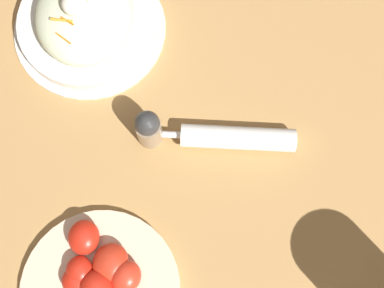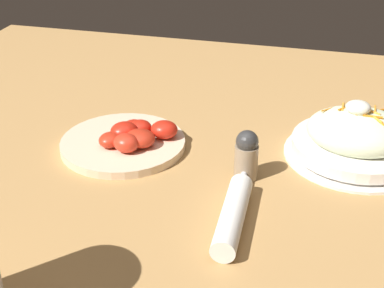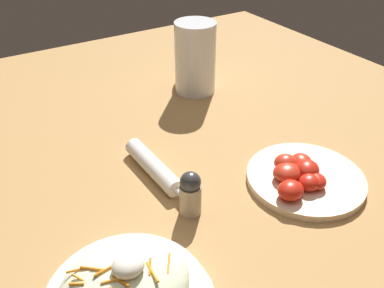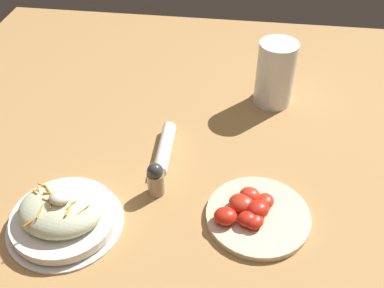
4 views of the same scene
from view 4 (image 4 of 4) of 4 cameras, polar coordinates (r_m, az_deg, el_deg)
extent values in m
plane|color=#B2844C|center=(0.99, -1.31, -1.91)|extent=(1.43, 1.43, 0.00)
cylinder|color=white|center=(0.89, -15.96, -9.71)|extent=(0.22, 0.22, 0.01)
cylinder|color=white|center=(0.88, -16.12, -9.13)|extent=(0.20, 0.20, 0.02)
ellipsoid|color=beige|center=(0.86, -16.44, -8.02)|extent=(0.16, 0.14, 0.06)
cylinder|color=orange|center=(0.84, -18.90, -8.11)|extent=(0.00, 0.03, 0.01)
cylinder|color=orange|center=(0.87, -19.50, -5.88)|extent=(0.02, 0.02, 0.01)
cylinder|color=orange|center=(0.87, -18.15, -5.40)|extent=(0.02, 0.02, 0.01)
cylinder|color=orange|center=(0.84, -16.16, -6.85)|extent=(0.01, 0.03, 0.00)
cylinder|color=orange|center=(0.85, -17.68, -6.08)|extent=(0.03, 0.01, 0.00)
cylinder|color=orange|center=(0.87, -19.09, -5.67)|extent=(0.01, 0.02, 0.00)
cylinder|color=orange|center=(0.88, -18.51, -5.13)|extent=(0.03, 0.01, 0.00)
cylinder|color=orange|center=(0.82, -13.84, -8.25)|extent=(0.02, 0.02, 0.01)
cylinder|color=orange|center=(0.84, -20.01, -9.38)|extent=(0.02, 0.02, 0.01)
cylinder|color=orange|center=(0.83, -15.31, -7.61)|extent=(0.01, 0.02, 0.01)
cylinder|color=orange|center=(0.86, -17.96, -5.75)|extent=(0.02, 0.02, 0.01)
cylinder|color=orange|center=(0.82, -15.54, -8.03)|extent=(0.01, 0.03, 0.00)
cylinder|color=orange|center=(0.84, -17.75, -7.24)|extent=(0.01, 0.03, 0.01)
cylinder|color=orange|center=(0.84, -18.01, -6.96)|extent=(0.03, 0.01, 0.01)
ellipsoid|color=white|center=(0.83, -16.69, -6.61)|extent=(0.04, 0.03, 0.02)
cylinder|color=white|center=(1.14, 10.67, 8.88)|extent=(0.10, 0.10, 0.17)
cylinder|color=orange|center=(1.15, 10.45, 7.37)|extent=(0.09, 0.09, 0.09)
cylinder|color=white|center=(1.13, 10.78, 9.61)|extent=(0.09, 0.09, 0.01)
torus|color=white|center=(1.19, 11.50, 10.36)|extent=(0.04, 0.10, 0.10)
cylinder|color=white|center=(1.00, -3.51, -0.56)|extent=(0.04, 0.16, 0.03)
cylinder|color=silver|center=(0.93, -4.39, -4.44)|extent=(0.01, 0.04, 0.01)
cylinder|color=beige|center=(0.88, 8.48, -9.15)|extent=(0.20, 0.20, 0.01)
ellipsoid|color=red|center=(0.88, 9.36, -7.26)|extent=(0.05, 0.05, 0.02)
ellipsoid|color=red|center=(0.85, 7.13, -9.56)|extent=(0.05, 0.04, 0.02)
ellipsoid|color=red|center=(0.84, 4.31, -9.23)|extent=(0.05, 0.04, 0.03)
ellipsoid|color=red|center=(0.88, 7.43, -6.56)|extent=(0.05, 0.05, 0.03)
ellipsoid|color=red|center=(0.86, 8.45, -8.32)|extent=(0.06, 0.06, 0.03)
ellipsoid|color=red|center=(0.85, 8.01, -9.80)|extent=(0.05, 0.05, 0.02)
ellipsoid|color=red|center=(0.87, 6.39, -7.55)|extent=(0.06, 0.05, 0.03)
cylinder|color=gray|center=(0.90, -4.66, -5.05)|extent=(0.03, 0.03, 0.05)
sphere|color=#333333|center=(0.88, -4.78, -3.50)|extent=(0.03, 0.03, 0.03)
camera|label=1|loc=(0.68, 14.70, 40.58)|focal=48.06mm
camera|label=2|loc=(1.35, -3.93, 30.82)|focal=51.83mm
camera|label=3|loc=(0.51, -48.22, 0.02)|focal=38.42mm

